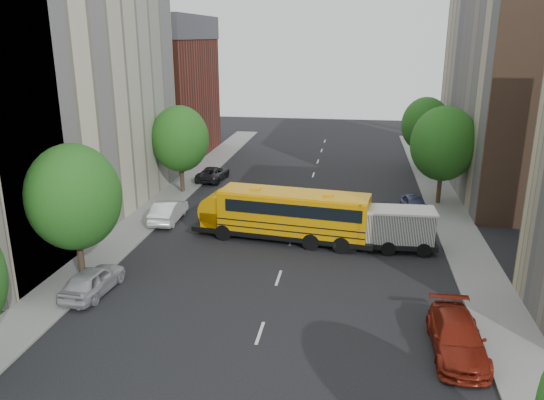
% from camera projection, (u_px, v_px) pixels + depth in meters
% --- Properties ---
extents(ground, '(120.00, 120.00, 0.00)m').
position_uv_depth(ground, '(283.00, 264.00, 32.42)').
color(ground, black).
rests_on(ground, ground).
extents(sidewalk_left, '(3.00, 80.00, 0.12)m').
position_uv_depth(sidewalk_left, '(137.00, 225.00, 38.84)').
color(sidewalk_left, slate).
rests_on(sidewalk_left, ground).
extents(sidewalk_right, '(3.00, 80.00, 0.12)m').
position_uv_depth(sidewalk_right, '(464.00, 244.00, 35.38)').
color(sidewalk_right, slate).
rests_on(sidewalk_right, ground).
extents(lane_markings, '(0.15, 64.00, 0.01)m').
position_uv_depth(lane_markings, '(301.00, 212.00, 41.85)').
color(lane_markings, silver).
rests_on(lane_markings, ground).
extents(building_left_cream, '(10.00, 26.00, 20.00)m').
position_uv_depth(building_left_cream, '(46.00, 85.00, 37.82)').
color(building_left_cream, beige).
rests_on(building_left_cream, ground).
extents(building_left_redbrick, '(10.00, 15.00, 13.00)m').
position_uv_depth(building_left_redbrick, '(160.00, 100.00, 59.61)').
color(building_left_redbrick, maroon).
rests_on(building_left_redbrick, ground).
extents(building_right_far, '(10.00, 22.00, 18.00)m').
position_uv_depth(building_right_far, '(521.00, 88.00, 45.90)').
color(building_right_far, tan).
rests_on(building_right_far, ground).
extents(street_tree_1, '(5.12, 5.12, 7.90)m').
position_uv_depth(street_tree_1, '(74.00, 197.00, 28.83)').
color(street_tree_1, '#38281C').
rests_on(street_tree_1, ground).
extents(street_tree_2, '(4.99, 4.99, 7.71)m').
position_uv_depth(street_tree_2, '(180.00, 139.00, 45.84)').
color(street_tree_2, '#38281C').
rests_on(street_tree_2, ground).
extents(street_tree_4, '(5.25, 5.25, 8.10)m').
position_uv_depth(street_tree_4, '(443.00, 144.00, 42.46)').
color(street_tree_4, '#38281C').
rests_on(street_tree_4, ground).
extents(street_tree_5, '(4.86, 4.86, 7.51)m').
position_uv_depth(street_tree_5, '(426.00, 125.00, 53.89)').
color(street_tree_5, '#38281C').
rests_on(street_tree_5, ground).
extents(school_bus, '(12.71, 4.44, 3.51)m').
position_uv_depth(school_bus, '(282.00, 212.00, 35.76)').
color(school_bus, black).
rests_on(school_bus, ground).
extents(safari_truck, '(6.67, 2.69, 2.81)m').
position_uv_depth(safari_truck, '(386.00, 228.00, 34.19)').
color(safari_truck, black).
rests_on(safari_truck, ground).
extents(parked_car_0, '(2.12, 4.63, 1.54)m').
position_uv_depth(parked_car_0, '(93.00, 280.00, 28.50)').
color(parked_car_0, '#ACABB2').
rests_on(parked_car_0, ground).
extents(parked_car_1, '(1.85, 4.90, 1.60)m').
position_uv_depth(parked_car_1, '(168.00, 211.00, 39.70)').
color(parked_car_1, silver).
rests_on(parked_car_1, ground).
extents(parked_car_2, '(2.54, 4.98, 1.35)m').
position_uv_depth(parked_car_2, '(213.00, 173.00, 51.05)').
color(parked_car_2, black).
rests_on(parked_car_2, ground).
extents(parked_car_3, '(2.21, 5.38, 1.56)m').
position_uv_depth(parked_car_3, '(457.00, 337.00, 23.12)').
color(parked_car_3, maroon).
rests_on(parked_car_3, ground).
extents(parked_car_4, '(2.15, 4.43, 1.46)m').
position_uv_depth(parked_car_4, '(414.00, 205.00, 41.26)').
color(parked_car_4, '#383862').
rests_on(parked_car_4, ground).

